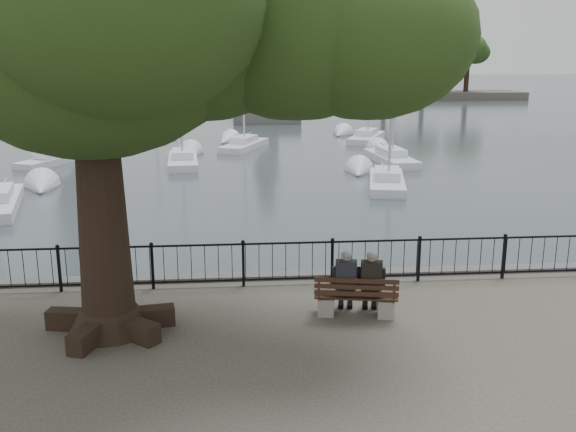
{
  "coord_description": "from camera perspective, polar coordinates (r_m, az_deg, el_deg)",
  "views": [
    {
      "loc": [
        -1.18,
        -11.13,
        5.02
      ],
      "look_at": [
        0.0,
        2.5,
        1.6
      ],
      "focal_mm": 40.0,
      "sensor_mm": 36.0,
      "label": 1
    }
  ],
  "objects": [
    {
      "name": "bench",
      "position": [
        12.86,
        6.05,
        -7.57
      ],
      "size": [
        1.69,
        0.78,
        0.86
      ],
      "color": "slate",
      "rests_on": "ground"
    },
    {
      "name": "railing",
      "position": [
        14.39,
        0.0,
        -4.03
      ],
      "size": [
        22.06,
        0.06,
        1.0
      ],
      "color": "black",
      "rests_on": "ground"
    },
    {
      "name": "sailboat_c",
      "position": [
        30.73,
        8.79,
        3.24
      ],
      "size": [
        2.75,
        5.91,
        12.16
      ],
      "color": "silver",
      "rests_on": "ground"
    },
    {
      "name": "sailboat_e",
      "position": [
        39.26,
        -20.28,
        4.82
      ],
      "size": [
        3.21,
        5.03,
        10.21
      ],
      "color": "silver",
      "rests_on": "ground"
    },
    {
      "name": "sailboat_h",
      "position": [
        52.79,
        -11.63,
        7.66
      ],
      "size": [
        3.56,
        5.91,
        14.61
      ],
      "color": "silver",
      "rests_on": "ground"
    },
    {
      "name": "tree",
      "position": [
        11.71,
        -13.14,
        17.33
      ],
      "size": [
        10.73,
        7.49,
        8.76
      ],
      "color": "black",
      "rests_on": "ground"
    },
    {
      "name": "sailboat_b",
      "position": [
        37.08,
        -9.34,
        5.11
      ],
      "size": [
        2.02,
        5.87,
        13.54
      ],
      "color": "silver",
      "rests_on": "ground"
    },
    {
      "name": "sailboat_g",
      "position": [
        47.43,
        7.0,
        7.03
      ],
      "size": [
        3.86,
        6.06,
        11.17
      ],
      "color": "silver",
      "rests_on": "ground"
    },
    {
      "name": "sailboat_f",
      "position": [
        43.09,
        -3.91,
        6.44
      ],
      "size": [
        3.54,
        5.89,
        12.09
      ],
      "color": "silver",
      "rests_on": "ground"
    },
    {
      "name": "lion_monument",
      "position": [
        61.25,
        -2.0,
        10.53
      ],
      "size": [
        6.15,
        6.15,
        9.03
      ],
      "color": "#4D4C4A",
      "rests_on": "ground"
    },
    {
      "name": "person_left",
      "position": [
        12.83,
        5.16,
        -6.03
      ],
      "size": [
        0.46,
        0.72,
        1.37
      ],
      "color": "black",
      "rests_on": "ground"
    },
    {
      "name": "harbor",
      "position": [
        15.21,
        -0.16,
        -7.24
      ],
      "size": [
        260.0,
        260.0,
        1.2
      ],
      "color": "#4D4C4A",
      "rests_on": "ground"
    },
    {
      "name": "person_right",
      "position": [
        12.84,
        7.37,
        -6.08
      ],
      "size": [
        0.46,
        0.72,
        1.37
      ],
      "color": "black",
      "rests_on": "ground"
    },
    {
      "name": "sailboat_d",
      "position": [
        37.92,
        9.13,
        5.17
      ],
      "size": [
        2.09,
        6.0,
        10.02
      ],
      "color": "silver",
      "rests_on": "ground"
    },
    {
      "name": "far_shore",
      "position": [
        94.46,
        11.77,
        12.53
      ],
      "size": [
        30.0,
        8.6,
        9.18
      ],
      "color": "#423E34",
      "rests_on": "ground"
    }
  ]
}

